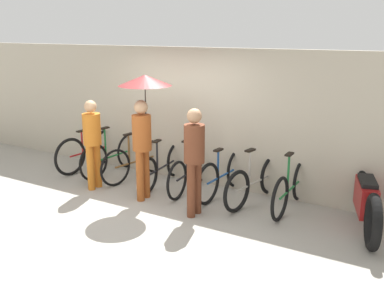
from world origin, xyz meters
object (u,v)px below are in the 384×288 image
at_px(parked_bicycle_5, 223,174).
at_px(parked_bicycle_3, 163,166).
at_px(parked_bicycle_1, 113,155).
at_px(parked_bicycle_4, 191,170).
at_px(parked_bicycle_6, 255,181).
at_px(parked_bicycle_0, 89,151).
at_px(pedestrian_center, 144,106).
at_px(parked_bicycle_7, 291,188).
at_px(parked_bicycle_2, 137,160).
at_px(pedestrian_leading, 92,138).
at_px(pedestrian_trailing, 194,154).
at_px(motorcycle, 366,200).

bearing_deg(parked_bicycle_5, parked_bicycle_3, 98.27).
bearing_deg(parked_bicycle_1, parked_bicycle_4, -85.63).
bearing_deg(parked_bicycle_5, parked_bicycle_4, 99.62).
distance_m(parked_bicycle_1, parked_bicycle_6, 3.06).
height_order(parked_bicycle_0, parked_bicycle_1, parked_bicycle_1).
xyz_separation_m(parked_bicycle_1, parked_bicycle_6, (3.06, 0.03, -0.02)).
height_order(parked_bicycle_6, pedestrian_center, pedestrian_center).
bearing_deg(parked_bicycle_1, parked_bicycle_0, 95.26).
relative_size(parked_bicycle_6, parked_bicycle_7, 1.03).
relative_size(parked_bicycle_2, parked_bicycle_6, 0.99).
height_order(parked_bicycle_2, parked_bicycle_5, parked_bicycle_5).
bearing_deg(parked_bicycle_7, parked_bicycle_6, 91.94).
distance_m(parked_bicycle_3, parked_bicycle_5, 1.23).
relative_size(parked_bicycle_2, parked_bicycle_7, 1.03).
distance_m(parked_bicycle_1, parked_bicycle_7, 3.68).
distance_m(parked_bicycle_4, pedestrian_leading, 1.88).
bearing_deg(parked_bicycle_1, parked_bicycle_3, -86.82).
xyz_separation_m(parked_bicycle_2, parked_bicycle_6, (2.45, 0.04, -0.01)).
xyz_separation_m(parked_bicycle_1, pedestrian_leading, (0.26, -0.82, 0.57)).
bearing_deg(pedestrian_center, parked_bicycle_5, 32.30).
relative_size(parked_bicycle_0, pedestrian_trailing, 1.03).
bearing_deg(pedestrian_center, parked_bicycle_2, 132.69).
bearing_deg(parked_bicycle_2, motorcycle, -79.50).
bearing_deg(parked_bicycle_2, parked_bicycle_3, -80.39).
height_order(parked_bicycle_7, pedestrian_center, pedestrian_center).
height_order(parked_bicycle_0, parked_bicycle_2, parked_bicycle_2).
bearing_deg(parked_bicycle_5, motorcycle, -88.40).
bearing_deg(parked_bicycle_4, parked_bicycle_7, -92.33).
bearing_deg(pedestrian_leading, motorcycle, 11.91).
bearing_deg(pedestrian_leading, parked_bicycle_2, 68.74).
height_order(parked_bicycle_2, parked_bicycle_6, parked_bicycle_6).
height_order(parked_bicycle_6, motorcycle, parked_bicycle_6).
bearing_deg(pedestrian_leading, parked_bicycle_5, 24.29).
height_order(parked_bicycle_2, pedestrian_center, pedestrian_center).
height_order(parked_bicycle_4, parked_bicycle_5, parked_bicycle_4).
bearing_deg(pedestrian_leading, pedestrian_center, 7.82).
xyz_separation_m(parked_bicycle_5, parked_bicycle_7, (1.23, -0.03, -0.01)).
relative_size(parked_bicycle_1, parked_bicycle_4, 0.99).
height_order(parked_bicycle_0, pedestrian_leading, pedestrian_leading).
distance_m(parked_bicycle_4, pedestrian_trailing, 1.28).
relative_size(parked_bicycle_7, pedestrian_trailing, 0.99).
bearing_deg(parked_bicycle_7, parked_bicycle_5, 90.10).
bearing_deg(parked_bicycle_3, parked_bicycle_5, -90.79).
distance_m(pedestrian_center, motorcycle, 3.73).
height_order(parked_bicycle_0, parked_bicycle_3, parked_bicycle_3).
bearing_deg(parked_bicycle_7, parked_bicycle_1, 91.99).
height_order(parked_bicycle_0, pedestrian_trailing, pedestrian_trailing).
bearing_deg(parked_bicycle_0, parked_bicycle_7, -83.74).
distance_m(parked_bicycle_4, motorcycle, 2.98).
bearing_deg(parked_bicycle_4, motorcycle, -94.28).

